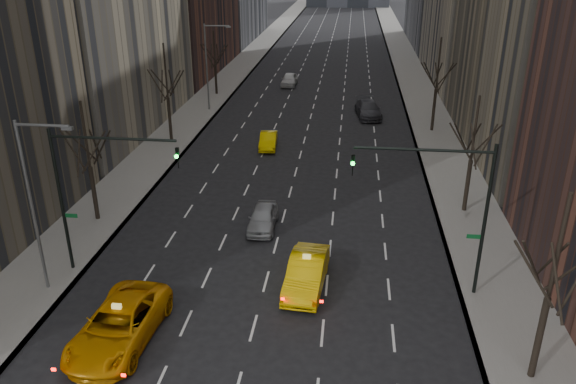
% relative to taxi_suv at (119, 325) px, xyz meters
% --- Properties ---
extents(sidewalk_left, '(4.50, 320.00, 0.15)m').
position_rel_taxi_suv_xyz_m(sidewalk_left, '(-6.45, 63.64, -0.82)').
color(sidewalk_left, slate).
rests_on(sidewalk_left, ground).
extents(sidewalk_right, '(4.50, 320.00, 0.15)m').
position_rel_taxi_suv_xyz_m(sidewalk_right, '(18.05, 63.64, -0.82)').
color(sidewalk_right, slate).
rests_on(sidewalk_right, ground).
extents(tree_lw_b, '(3.36, 3.50, 7.82)m').
position_rel_taxi_suv_xyz_m(tree_lw_b, '(-6.20, 11.64, 2.82)').
color(tree_lw_b, black).
rests_on(tree_lw_b, ground).
extents(tree_lw_c, '(3.36, 3.50, 8.74)m').
position_rel_taxi_suv_xyz_m(tree_lw_c, '(-6.20, 27.64, 3.14)').
color(tree_lw_c, black).
rests_on(tree_lw_c, ground).
extents(tree_lw_d, '(3.36, 3.50, 7.36)m').
position_rel_taxi_suv_xyz_m(tree_lw_d, '(-6.20, 45.64, 2.67)').
color(tree_lw_d, black).
rests_on(tree_lw_d, ground).
extents(tree_rw_a, '(3.36, 3.50, 8.28)m').
position_rel_taxi_suv_xyz_m(tree_rw_a, '(17.80, -0.36, 2.98)').
color(tree_rw_a, black).
rests_on(tree_rw_a, ground).
extents(tree_rw_b, '(3.36, 3.50, 7.82)m').
position_rel_taxi_suv_xyz_m(tree_rw_b, '(17.80, 15.64, 2.82)').
color(tree_rw_b, black).
rests_on(tree_rw_b, ground).
extents(tree_rw_c, '(3.36, 3.50, 8.74)m').
position_rel_taxi_suv_xyz_m(tree_rw_c, '(17.80, 33.64, 3.14)').
color(tree_rw_c, black).
rests_on(tree_rw_c, ground).
extents(traffic_mast_left, '(6.69, 0.39, 8.00)m').
position_rel_taxi_suv_xyz_m(traffic_mast_left, '(-3.31, 5.63, 4.59)').
color(traffic_mast_left, black).
rests_on(traffic_mast_left, ground).
extents(traffic_mast_right, '(6.69, 0.39, 8.00)m').
position_rel_taxi_suv_xyz_m(traffic_mast_right, '(14.90, 5.63, 4.59)').
color(traffic_mast_right, black).
rests_on(traffic_mast_right, ground).
extents(streetlight_near, '(2.83, 0.22, 9.00)m').
position_rel_taxi_suv_xyz_m(streetlight_near, '(-5.04, 3.64, 4.72)').
color(streetlight_near, slate).
rests_on(streetlight_near, ground).
extents(streetlight_far, '(2.83, 0.22, 9.00)m').
position_rel_taxi_suv_xyz_m(streetlight_far, '(-5.04, 38.64, 4.72)').
color(streetlight_far, slate).
rests_on(streetlight_far, ground).
extents(taxi_suv, '(3.35, 6.61, 1.79)m').
position_rel_taxi_suv_xyz_m(taxi_suv, '(0.00, 0.00, 0.00)').
color(taxi_suv, orange).
rests_on(taxi_suv, ground).
extents(taxi_sedan, '(2.22, 5.35, 1.72)m').
position_rel_taxi_suv_xyz_m(taxi_sedan, '(7.98, 5.37, -0.03)').
color(taxi_sedan, '#F2BE05').
rests_on(taxi_sedan, ground).
extents(silver_sedan_ahead, '(1.75, 4.21, 1.43)m').
position_rel_taxi_suv_xyz_m(silver_sedan_ahead, '(4.68, 11.83, -0.18)').
color(silver_sedan_ahead, '#919398').
rests_on(silver_sedan_ahead, ground).
extents(far_taxi, '(1.74, 4.22, 1.36)m').
position_rel_taxi_suv_xyz_m(far_taxi, '(2.80, 27.16, -0.22)').
color(far_taxi, '#DFBC04').
rests_on(far_taxi, ground).
extents(far_suv_grey, '(3.06, 5.93, 1.65)m').
position_rel_taxi_suv_xyz_m(far_suv_grey, '(11.76, 38.08, -0.07)').
color(far_suv_grey, '#333339').
rests_on(far_suv_grey, ground).
extents(far_car_white, '(1.95, 4.62, 1.56)m').
position_rel_taxi_suv_xyz_m(far_car_white, '(1.99, 51.44, -0.12)').
color(far_car_white, silver).
rests_on(far_car_white, ground).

